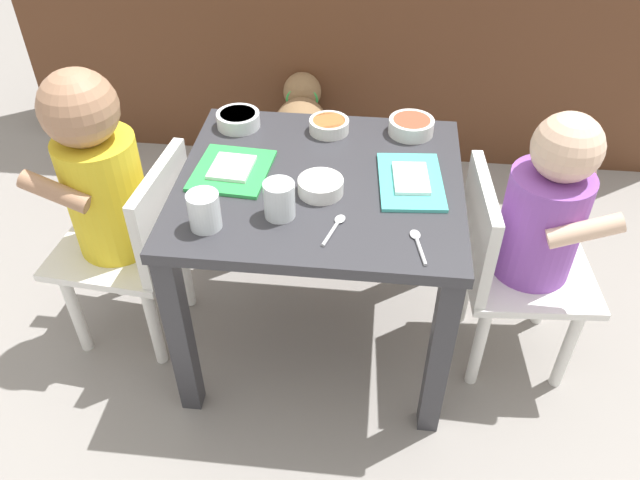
# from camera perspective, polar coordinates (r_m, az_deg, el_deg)

# --- Properties ---
(ground_plane) EXTENTS (7.00, 7.00, 0.00)m
(ground_plane) POSITION_cam_1_polar(r_m,az_deg,el_deg) (1.65, 0.00, -8.30)
(ground_plane) COLOR gray
(kitchen_cabinet_back) EXTENTS (2.19, 0.33, 0.97)m
(kitchen_cabinet_back) POSITION_cam_1_polar(r_m,az_deg,el_deg) (2.23, 2.99, 20.53)
(kitchen_cabinet_back) COLOR #56331E
(kitchen_cabinet_back) RESTS_ON ground
(dining_table) EXTENTS (0.60, 0.55, 0.48)m
(dining_table) POSITION_cam_1_polar(r_m,az_deg,el_deg) (1.38, 0.00, 2.64)
(dining_table) COLOR #333338
(dining_table) RESTS_ON ground
(seated_child_left) EXTENTS (0.30, 0.30, 0.71)m
(seated_child_left) POSITION_cam_1_polar(r_m,az_deg,el_deg) (1.44, -18.69, 4.64)
(seated_child_left) COLOR white
(seated_child_left) RESTS_ON ground
(seated_child_right) EXTENTS (0.30, 0.30, 0.66)m
(seated_child_right) POSITION_cam_1_polar(r_m,az_deg,el_deg) (1.40, 19.02, 1.58)
(seated_child_right) COLOR white
(seated_child_right) RESTS_ON ground
(dog) EXTENTS (0.21, 0.42, 0.32)m
(dog) POSITION_cam_1_polar(r_m,az_deg,el_deg) (2.05, -1.73, 10.33)
(dog) COLOR olive
(dog) RESTS_ON ground
(food_tray_left) EXTENTS (0.17, 0.19, 0.02)m
(food_tray_left) POSITION_cam_1_polar(r_m,az_deg,el_deg) (1.36, -7.96, 6.32)
(food_tray_left) COLOR green
(food_tray_left) RESTS_ON dining_table
(food_tray_right) EXTENTS (0.15, 0.21, 0.02)m
(food_tray_right) POSITION_cam_1_polar(r_m,az_deg,el_deg) (1.32, 8.20, 5.34)
(food_tray_right) COLOR #4CC6BC
(food_tray_right) RESTS_ON dining_table
(water_cup_left) EXTENTS (0.06, 0.06, 0.07)m
(water_cup_left) POSITION_cam_1_polar(r_m,az_deg,el_deg) (1.21, -3.69, 3.47)
(water_cup_left) COLOR white
(water_cup_left) RESTS_ON dining_table
(water_cup_right) EXTENTS (0.06, 0.06, 0.07)m
(water_cup_right) POSITION_cam_1_polar(r_m,az_deg,el_deg) (1.20, -10.40, 2.45)
(water_cup_right) COLOR white
(water_cup_right) RESTS_ON dining_table
(veggie_bowl_far) EXTENTS (0.09, 0.09, 0.03)m
(veggie_bowl_far) POSITION_cam_1_polar(r_m,az_deg,el_deg) (1.48, 0.99, 10.33)
(veggie_bowl_far) COLOR white
(veggie_bowl_far) RESTS_ON dining_table
(cereal_bowl_right_side) EXTENTS (0.10, 0.10, 0.04)m
(cereal_bowl_right_side) POSITION_cam_1_polar(r_m,az_deg,el_deg) (1.49, 8.25, 10.18)
(cereal_bowl_right_side) COLOR white
(cereal_bowl_right_side) RESTS_ON dining_table
(cereal_bowl_left_side) EXTENTS (0.09, 0.09, 0.03)m
(cereal_bowl_left_side) POSITION_cam_1_polar(r_m,az_deg,el_deg) (1.28, 0.06, 4.94)
(cereal_bowl_left_side) COLOR white
(cereal_bowl_left_side) RESTS_ON dining_table
(veggie_bowl_near) EXTENTS (0.10, 0.10, 0.03)m
(veggie_bowl_near) POSITION_cam_1_polar(r_m,az_deg,el_deg) (1.51, -7.41, 10.78)
(veggie_bowl_near) COLOR white
(veggie_bowl_near) RESTS_ON dining_table
(spoon_by_left_tray) EXTENTS (0.04, 0.10, 0.01)m
(spoon_by_left_tray) POSITION_cam_1_polar(r_m,az_deg,el_deg) (1.19, 1.37, 1.23)
(spoon_by_left_tray) COLOR silver
(spoon_by_left_tray) RESTS_ON dining_table
(spoon_by_right_tray) EXTENTS (0.03, 0.10, 0.01)m
(spoon_by_right_tray) POSITION_cam_1_polar(r_m,az_deg,el_deg) (1.17, 8.86, -0.27)
(spoon_by_right_tray) COLOR silver
(spoon_by_right_tray) RESTS_ON dining_table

